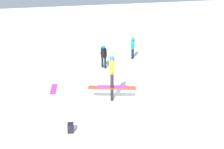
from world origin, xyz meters
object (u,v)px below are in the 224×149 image
bystander_teal (133,47)px  backpack_on_snow (71,128)px  main_rider_on_rail (112,72)px  loose_snowboard_magenta (54,89)px  rail_feature (112,89)px  bystander_black (104,55)px  loose_snowboard_white (4,83)px

bystander_teal → backpack_on_snow: size_ratio=4.16×
backpack_on_snow → main_rider_on_rail: bearing=-34.2°
loose_snowboard_magenta → backpack_on_snow: (-0.20, 4.24, 0.16)m
backpack_on_snow → bystander_teal: bearing=-22.2°
rail_feature → main_rider_on_rail: 0.84m
bystander_black → loose_snowboard_magenta: bystander_black is taller
rail_feature → loose_snowboard_white: 5.98m
rail_feature → loose_snowboard_magenta: rail_feature is taller
rail_feature → loose_snowboard_white: bearing=-17.7°
main_rider_on_rail → loose_snowboard_white: 6.12m
loose_snowboard_magenta → backpack_on_snow: backpack_on_snow is taller
main_rider_on_rail → bystander_teal: (-3.01, -5.74, -0.61)m
bystander_black → backpack_on_snow: (3.00, 6.67, -0.59)m
main_rider_on_rail → loose_snowboard_magenta: size_ratio=1.14×
loose_snowboard_magenta → backpack_on_snow: 4.25m
rail_feature → bystander_teal: 6.48m
bystander_black → loose_snowboard_magenta: (3.20, 2.43, -0.75)m
main_rider_on_rail → loose_snowboard_magenta: 3.47m
rail_feature → bystander_black: 4.53m
main_rider_on_rail → loose_snowboard_magenta: bearing=-22.9°
rail_feature → backpack_on_snow: (2.23, 2.21, -0.39)m
main_rider_on_rail → loose_snowboard_white: size_ratio=1.00×
loose_snowboard_magenta → bystander_black: bearing=138.5°
rail_feature → loose_snowboard_magenta: size_ratio=1.66×
main_rider_on_rail → bystander_teal: bearing=-100.7°
rail_feature → bystander_black: bearing=-81.6°
rail_feature → loose_snowboard_magenta: (2.44, -2.04, -0.55)m
rail_feature → backpack_on_snow: rail_feature is taller
loose_snowboard_white → backpack_on_snow: backpack_on_snow is taller
rail_feature → bystander_teal: bystander_teal is taller
loose_snowboard_white → backpack_on_snow: 6.26m
bystander_black → loose_snowboard_magenta: size_ratio=1.06×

